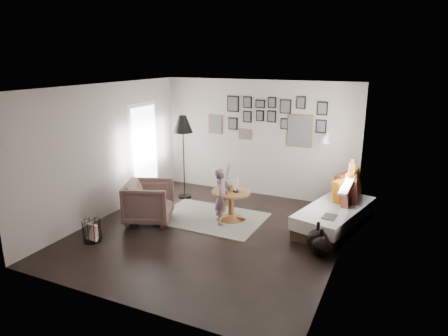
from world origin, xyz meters
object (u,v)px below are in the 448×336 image
at_px(magazine_basket, 92,231).
at_px(child, 222,197).
at_px(vase, 228,182).
at_px(armchair, 149,202).
at_px(demijohn_small, 321,246).
at_px(pedestal_table, 231,206).
at_px(floor_lamp, 183,127).
at_px(demijohn_large, 317,241).
at_px(daybed, 336,212).

relative_size(magazine_basket, child, 0.35).
distance_m(vase, child, 0.35).
height_order(armchair, demijohn_small, armchair).
bearing_deg(vase, pedestal_table, -14.04).
bearing_deg(child, armchair, 90.91).
distance_m(magazine_basket, child, 2.38).
relative_size(pedestal_table, floor_lamp, 0.40).
bearing_deg(demijohn_large, demijohn_small, -54.73).
distance_m(pedestal_table, vase, 0.49).
height_order(pedestal_table, vase, vase).
bearing_deg(magazine_basket, demijohn_large, 18.56).
relative_size(daybed, child, 1.94).
height_order(vase, demijohn_small, vase).
height_order(demijohn_large, demijohn_small, demijohn_large).
relative_size(pedestal_table, armchair, 0.87).
distance_m(floor_lamp, child, 2.02).
relative_size(demijohn_small, child, 0.44).
bearing_deg(daybed, floor_lamp, -170.51).
xyz_separation_m(pedestal_table, daybed, (1.91, 0.49, 0.03)).
height_order(armchair, demijohn_large, armchair).
relative_size(daybed, armchair, 2.42).
distance_m(armchair, floor_lamp, 1.91).
bearing_deg(daybed, demijohn_large, -80.56).
bearing_deg(pedestal_table, armchair, -152.20).
xyz_separation_m(armchair, magazine_basket, (-0.39, -1.14, -0.21)).
bearing_deg(pedestal_table, floor_lamp, 153.40).
xyz_separation_m(daybed, demijohn_small, (-0.00, -1.27, -0.12)).
distance_m(daybed, demijohn_small, 1.28).
height_order(magazine_basket, child, child).
distance_m(pedestal_table, magazine_basket, 2.59).
xyz_separation_m(daybed, armchair, (-3.31, -1.22, 0.09)).
height_order(armchair, child, child).
height_order(vase, child, vase).
bearing_deg(armchair, vase, -82.38).
bearing_deg(demijohn_small, armchair, 179.17).
bearing_deg(pedestal_table, vase, 165.96).
bearing_deg(demijohn_large, vase, 160.27).
xyz_separation_m(magazine_basket, demijohn_large, (3.61, 1.21, 0.02)).
distance_m(floor_lamp, demijohn_small, 3.98).
relative_size(demijohn_large, child, 0.49).
xyz_separation_m(daybed, child, (-1.99, -0.74, 0.24)).
distance_m(pedestal_table, demijohn_large, 1.94).
bearing_deg(child, vase, -19.54).
xyz_separation_m(pedestal_table, floor_lamp, (-1.48, 0.74, 1.33)).
distance_m(vase, floor_lamp, 1.79).
distance_m(floor_lamp, magazine_basket, 2.99).
relative_size(armchair, magazine_basket, 2.27).
relative_size(pedestal_table, child, 0.69).
xyz_separation_m(armchair, floor_lamp, (-0.08, 1.48, 1.21)).
distance_m(vase, demijohn_small, 2.22).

